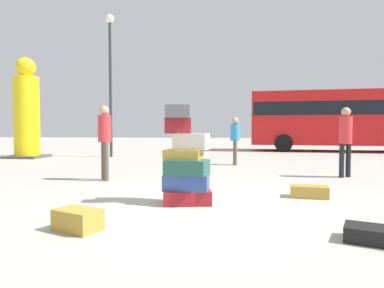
# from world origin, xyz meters

# --- Properties ---
(ground_plane) EXTENTS (80.00, 80.00, 0.00)m
(ground_plane) POSITION_xyz_m (0.00, 0.00, 0.00)
(ground_plane) COLOR #ADA89E
(suitcase_tower) EXTENTS (0.82, 0.64, 1.56)m
(suitcase_tower) POSITION_xyz_m (-0.10, 0.28, 0.60)
(suitcase_tower) COLOR maroon
(suitcase_tower) RESTS_ON ground
(suitcase_cream_left_side) EXTENTS (0.33, 0.46, 0.52)m
(suitcase_cream_left_side) POSITION_xyz_m (-0.09, 1.78, 0.26)
(suitcase_cream_left_side) COLOR beige
(suitcase_cream_left_side) RESTS_ON ground
(suitcase_tan_behind_tower) EXTENTS (0.66, 0.42, 0.20)m
(suitcase_tan_behind_tower) POSITION_xyz_m (1.97, 0.97, 0.10)
(suitcase_tan_behind_tower) COLOR #B28C33
(suitcase_tan_behind_tower) RESTS_ON ground
(suitcase_tan_white_trunk) EXTENTS (0.62, 0.52, 0.25)m
(suitcase_tan_white_trunk) POSITION_xyz_m (-1.17, -1.29, 0.12)
(suitcase_tan_white_trunk) COLOR #B28C33
(suitcase_tan_white_trunk) RESTS_ON ground
(person_bearded_onlooker) EXTENTS (0.30, 0.30, 1.72)m
(person_bearded_onlooker) POSITION_xyz_m (-2.27, 2.48, 1.03)
(person_bearded_onlooker) COLOR brown
(person_bearded_onlooker) RESTS_ON ground
(person_tourist_with_camera) EXTENTS (0.30, 0.34, 1.57)m
(person_tourist_with_camera) POSITION_xyz_m (0.79, 6.16, 0.94)
(person_tourist_with_camera) COLOR brown
(person_tourist_with_camera) RESTS_ON ground
(person_passerby_in_red) EXTENTS (0.31, 0.30, 1.71)m
(person_passerby_in_red) POSITION_xyz_m (3.41, 3.57, 1.02)
(person_passerby_in_red) COLOR black
(person_passerby_in_red) RESTS_ON ground
(yellow_dummy_statue) EXTENTS (1.40, 1.40, 4.10)m
(yellow_dummy_statue) POSITION_xyz_m (-7.69, 8.01, 1.82)
(yellow_dummy_statue) COLOR yellow
(yellow_dummy_statue) RESTS_ON ground
(parked_bus) EXTENTS (9.52, 3.47, 3.15)m
(parked_bus) POSITION_xyz_m (6.52, 13.56, 1.83)
(parked_bus) COLOR red
(parked_bus) RESTS_ON ground
(lamp_post) EXTENTS (0.36, 0.36, 5.97)m
(lamp_post) POSITION_xyz_m (-4.40, 8.81, 3.91)
(lamp_post) COLOR #333338
(lamp_post) RESTS_ON ground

